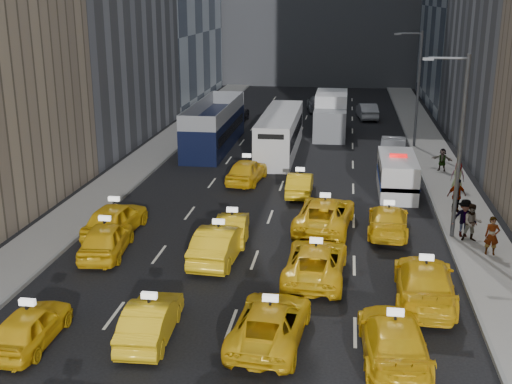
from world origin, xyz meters
TOP-DOWN VIEW (x-y plane):
  - ground at (0.00, 0.00)m, footprint 160.00×160.00m
  - sidewalk_west at (-10.50, 25.00)m, footprint 3.00×90.00m
  - sidewalk_east at (10.50, 25.00)m, footprint 3.00×90.00m
  - curb_west at (-9.05, 25.00)m, footprint 0.15×90.00m
  - curb_east at (9.05, 25.00)m, footprint 0.15×90.00m
  - streetlight_near at (9.18, 12.00)m, footprint 2.15×0.22m
  - streetlight_far at (9.18, 32.00)m, footprint 2.15×0.22m
  - taxi_4 at (-6.58, -0.40)m, footprint 1.64×4.06m
  - taxi_5 at (-2.62, 0.62)m, footprint 1.68×4.35m
  - taxi_6 at (1.55, 1.00)m, footprint 2.75×5.26m
  - taxi_7 at (5.71, 0.39)m, footprint 2.38×5.28m
  - taxi_8 at (-6.89, 7.68)m, footprint 2.36×4.78m
  - taxi_9 at (-1.61, 7.80)m, footprint 2.00×5.02m
  - taxi_10 at (2.84, 6.45)m, footprint 2.68×5.44m
  - taxi_11 at (7.18, 4.90)m, footprint 2.54×5.70m
  - taxi_12 at (-7.39, 10.26)m, footprint 2.26×4.99m
  - taxi_13 at (-1.44, 10.33)m, footprint 1.78×4.21m
  - taxi_14 at (2.99, 12.55)m, footprint 3.23×5.99m
  - taxi_15 at (6.19, 12.36)m, footprint 2.26×4.96m
  - taxi_16 at (-2.29, 20.44)m, footprint 2.41×4.81m
  - taxi_17 at (1.28, 18.30)m, footprint 1.47×4.16m
  - nypd_van at (7.08, 19.49)m, footprint 2.29×5.68m
  - double_decker at (-6.35, 29.97)m, footprint 4.36×12.45m
  - city_bus at (-1.02, 28.72)m, footprint 3.07×12.17m
  - box_truck at (2.58, 36.09)m, footprint 3.04×7.86m
  - misc_car_0 at (7.45, 28.54)m, footprint 2.21×5.14m
  - misc_car_1 at (-6.71, 40.59)m, footprint 2.65×5.55m
  - misc_car_2 at (1.02, 47.77)m, footprint 2.98×5.87m
  - misc_car_3 at (-1.40, 43.00)m, footprint 1.97×4.26m
  - misc_car_4 at (5.90, 44.09)m, footprint 2.18×4.88m
  - pedestrian_0 at (10.69, 9.82)m, footprint 0.68×0.47m
  - pedestrian_1 at (10.09, 11.44)m, footprint 0.92×0.53m
  - pedestrian_2 at (9.83, 12.03)m, footprint 1.26×0.60m
  - pedestrian_3 at (10.01, 15.73)m, footprint 1.23×0.89m
  - pedestrian_4 at (10.78, 20.30)m, footprint 0.90×0.63m
  - pedestrian_5 at (10.44, 24.63)m, footprint 1.47×0.94m

SIDE VIEW (x-z plane):
  - ground at x=0.00m, z-range 0.00..0.00m
  - sidewalk_west at x=-10.50m, z-range 0.00..0.15m
  - sidewalk_east at x=10.50m, z-range 0.00..0.15m
  - curb_west at x=-9.05m, z-range 0.00..0.18m
  - curb_east at x=9.05m, z-range 0.00..0.18m
  - taxi_13 at x=-1.44m, z-range 0.00..1.35m
  - taxi_17 at x=1.28m, z-range 0.00..1.37m
  - taxi_4 at x=-6.58m, z-range 0.00..1.38m
  - taxi_15 at x=6.19m, z-range 0.00..1.41m
  - misc_car_3 at x=-1.40m, z-range 0.00..1.41m
  - taxi_5 at x=-2.62m, z-range 0.00..1.41m
  - taxi_6 at x=1.55m, z-range 0.00..1.41m
  - taxi_10 at x=2.84m, z-range 0.00..1.48m
  - taxi_7 at x=5.71m, z-range 0.00..1.50m
  - misc_car_1 at x=-6.71m, z-range 0.00..1.53m
  - misc_car_4 at x=5.90m, z-range 0.00..1.56m
  - taxi_8 at x=-6.89m, z-range 0.00..1.57m
  - taxi_16 at x=-2.29m, z-range 0.00..1.57m
  - taxi_14 at x=2.99m, z-range 0.00..1.60m
  - taxi_9 at x=-1.61m, z-range 0.00..1.62m
  - taxi_11 at x=7.18m, z-range 0.00..1.62m
  - misc_car_2 at x=1.02m, z-range 0.00..1.63m
  - misc_car_0 at x=7.45m, z-range 0.00..1.65m
  - taxi_12 at x=-7.39m, z-range 0.00..1.66m
  - pedestrian_5 at x=10.44m, z-range 0.15..1.68m
  - pedestrian_4 at x=10.78m, z-range 0.15..1.82m
  - pedestrian_0 at x=10.69m, z-range 0.15..1.96m
  - pedestrian_1 at x=10.09m, z-range 0.15..2.00m
  - nypd_van at x=7.08m, z-range -0.11..2.31m
  - pedestrian_2 at x=9.83m, z-range 0.15..2.05m
  - pedestrian_3 at x=10.01m, z-range 0.15..2.07m
  - city_bus at x=-1.02m, z-range -0.01..3.10m
  - box_truck at x=2.58m, z-range -0.02..3.51m
  - double_decker at x=-6.35m, z-range -0.01..3.53m
  - streetlight_near at x=9.18m, z-range 0.42..9.42m
  - streetlight_far at x=9.18m, z-range 0.42..9.42m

